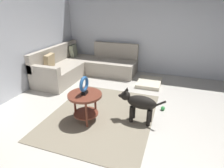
{
  "coord_description": "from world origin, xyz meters",
  "views": [
    {
      "loc": [
        -2.7,
        -0.5,
        1.99
      ],
      "look_at": [
        0.45,
        0.6,
        0.55
      ],
      "focal_mm": 30.04,
      "sensor_mm": 36.0,
      "label": 1
    }
  ],
  "objects_px": {
    "sectional_couch": "(84,66)",
    "dog_bed_mat": "(149,82)",
    "side_table": "(85,100)",
    "dog_toy_ball": "(163,108)",
    "dog": "(139,103)",
    "torus_sculpture": "(84,85)"
  },
  "relations": [
    {
      "from": "sectional_couch",
      "to": "dog_toy_ball",
      "type": "relative_size",
      "value": 27.0
    },
    {
      "from": "sectional_couch",
      "to": "dog_bed_mat",
      "type": "xyz_separation_m",
      "value": [
        -0.01,
        -1.94,
        -0.24
      ]
    },
    {
      "from": "side_table",
      "to": "dog",
      "type": "bearing_deg",
      "value": -72.97
    },
    {
      "from": "dog",
      "to": "side_table",
      "type": "bearing_deg",
      "value": 111.43
    },
    {
      "from": "side_table",
      "to": "dog_toy_ball",
      "type": "distance_m",
      "value": 1.59
    },
    {
      "from": "dog",
      "to": "dog_toy_ball",
      "type": "xyz_separation_m",
      "value": [
        0.55,
        -0.39,
        -0.34
      ]
    },
    {
      "from": "sectional_couch",
      "to": "dog",
      "type": "xyz_separation_m",
      "value": [
        -1.81,
        -2.02,
        0.09
      ]
    },
    {
      "from": "dog_bed_mat",
      "to": "side_table",
      "type": "bearing_deg",
      "value": 158.22
    },
    {
      "from": "sectional_couch",
      "to": "torus_sculpture",
      "type": "relative_size",
      "value": 6.9
    },
    {
      "from": "dog_toy_ball",
      "to": "side_table",
      "type": "bearing_deg",
      "value": 122.49
    },
    {
      "from": "sectional_couch",
      "to": "dog",
      "type": "height_order",
      "value": "sectional_couch"
    },
    {
      "from": "sectional_couch",
      "to": "dog_bed_mat",
      "type": "relative_size",
      "value": 2.81
    },
    {
      "from": "sectional_couch",
      "to": "torus_sculpture",
      "type": "bearing_deg",
      "value": -151.96
    },
    {
      "from": "sectional_couch",
      "to": "dog_toy_ball",
      "type": "xyz_separation_m",
      "value": [
        -1.26,
        -2.41,
        -0.25
      ]
    },
    {
      "from": "side_table",
      "to": "dog_bed_mat",
      "type": "height_order",
      "value": "side_table"
    },
    {
      "from": "dog_bed_mat",
      "to": "dog_toy_ball",
      "type": "height_order",
      "value": "dog_bed_mat"
    },
    {
      "from": "side_table",
      "to": "dog_toy_ball",
      "type": "height_order",
      "value": "side_table"
    },
    {
      "from": "dog",
      "to": "sectional_couch",
      "type": "bearing_deg",
      "value": 52.59
    },
    {
      "from": "torus_sculpture",
      "to": "dog_toy_ball",
      "type": "height_order",
      "value": "torus_sculpture"
    },
    {
      "from": "dog",
      "to": "dog_toy_ball",
      "type": "distance_m",
      "value": 0.76
    },
    {
      "from": "sectional_couch",
      "to": "side_table",
      "type": "distance_m",
      "value": 2.37
    },
    {
      "from": "dog_toy_ball",
      "to": "dog_bed_mat",
      "type": "bearing_deg",
      "value": 20.65
    }
  ]
}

